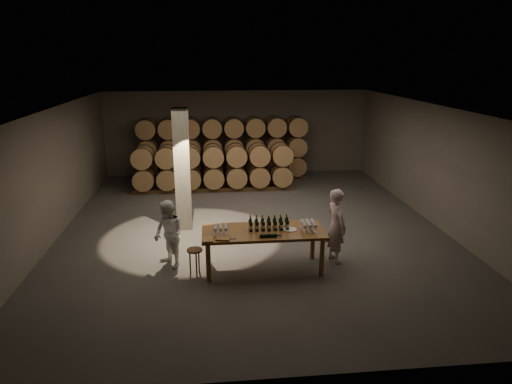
{
  "coord_description": "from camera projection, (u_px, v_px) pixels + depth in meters",
  "views": [
    {
      "loc": [
        -1.1,
        -11.45,
        4.46
      ],
      "look_at": [
        0.07,
        -0.32,
        1.1
      ],
      "focal_mm": 32.0,
      "sensor_mm": 36.0,
      "label": 1
    }
  ],
  "objects": [
    {
      "name": "person_man",
      "position": [
        336.0,
        226.0,
        10.09
      ],
      "size": [
        0.56,
        0.71,
        1.69
      ],
      "primitive_type": "imported",
      "rotation": [
        0.0,
        0.0,
        1.85
      ],
      "color": "beige",
      "rests_on": "ground"
    },
    {
      "name": "glass_cluster_left",
      "position": [
        220.0,
        228.0,
        9.47
      ],
      "size": [
        0.31,
        0.31,
        0.18
      ],
      "color": "silver",
      "rests_on": "tasting_table"
    },
    {
      "name": "plate",
      "position": [
        290.0,
        229.0,
        9.69
      ],
      "size": [
        0.28,
        0.28,
        0.02
      ],
      "primitive_type": "cylinder",
      "color": "white",
      "rests_on": "tasting_table"
    },
    {
      "name": "lying_bottles",
      "position": [
        269.0,
        236.0,
        9.29
      ],
      "size": [
        0.45,
        0.08,
        0.08
      ],
      "color": "black",
      "rests_on": "tasting_table"
    },
    {
      "name": "pen",
      "position": [
        233.0,
        239.0,
        9.2
      ],
      "size": [
        0.13,
        0.06,
        0.01
      ],
      "primitive_type": "cylinder",
      "rotation": [
        0.0,
        1.57,
        0.34
      ],
      "color": "black",
      "rests_on": "tasting_table"
    },
    {
      "name": "bottle_cluster",
      "position": [
        269.0,
        225.0,
        9.69
      ],
      "size": [
        0.86,
        0.23,
        0.31
      ],
      "color": "black",
      "rests_on": "tasting_table"
    },
    {
      "name": "barrel_stack_back",
      "position": [
        223.0,
        147.0,
        16.85
      ],
      "size": [
        6.26,
        0.95,
        2.31
      ],
      "color": "brown",
      "rests_on": "ground"
    },
    {
      "name": "tasting_table",
      "position": [
        263.0,
        235.0,
        9.69
      ],
      "size": [
        2.6,
        1.1,
        0.9
      ],
      "color": "brown",
      "rests_on": "ground"
    },
    {
      "name": "barrel_stack_front",
      "position": [
        213.0,
        166.0,
        15.59
      ],
      "size": [
        5.48,
        0.95,
        1.57
      ],
      "color": "brown",
      "rests_on": "ground"
    },
    {
      "name": "stool",
      "position": [
        195.0,
        254.0,
        9.6
      ],
      "size": [
        0.33,
        0.33,
        0.55
      ],
      "rotation": [
        0.0,
        0.0,
        0.26
      ],
      "color": "brown",
      "rests_on": "ground"
    },
    {
      "name": "notebook_near",
      "position": [
        223.0,
        238.0,
        9.2
      ],
      "size": [
        0.31,
        0.27,
        0.03
      ],
      "primitive_type": "cube",
      "rotation": [
        0.0,
        0.0,
        -0.21
      ],
      "color": "olive",
      "rests_on": "tasting_table"
    },
    {
      "name": "glass_cluster_right",
      "position": [
        309.0,
        224.0,
        9.68
      ],
      "size": [
        0.31,
        0.42,
        0.19
      ],
      "color": "silver",
      "rests_on": "tasting_table"
    },
    {
      "name": "room",
      "position": [
        182.0,
        170.0,
        11.85
      ],
      "size": [
        12.0,
        12.0,
        12.0
      ],
      "color": "#4D4A48",
      "rests_on": "ground"
    },
    {
      "name": "notebook_corner",
      "position": [
        208.0,
        240.0,
        9.15
      ],
      "size": [
        0.22,
        0.27,
        0.02
      ],
      "primitive_type": "cube",
      "rotation": [
        0.0,
        0.0,
        0.04
      ],
      "color": "olive",
      "rests_on": "tasting_table"
    },
    {
      "name": "person_woman",
      "position": [
        169.0,
        234.0,
        9.85
      ],
      "size": [
        0.88,
        0.92,
        1.5
      ],
      "primitive_type": "imported",
      "rotation": [
        0.0,
        0.0,
        -0.95
      ],
      "color": "white",
      "rests_on": "ground"
    }
  ]
}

